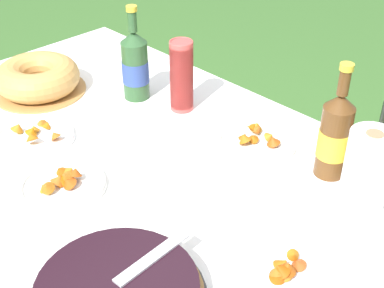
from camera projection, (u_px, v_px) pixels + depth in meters
garden_table at (117, 172)px, 1.52m from camera, size 1.57×1.09×0.67m
tablecloth at (116, 159)px, 1.49m from camera, size 1.58×1.10×0.10m
bundt_cake at (38, 78)px, 1.76m from camera, size 0.31×0.31×0.10m
cup_stack at (182, 76)px, 1.63m from camera, size 0.07×0.07×0.23m
cider_bottle_green at (135, 65)px, 1.70m from camera, size 0.09×0.09×0.31m
cider_bottle_amber at (335, 136)px, 1.35m from camera, size 0.08×0.08×0.32m
snack_plate_near at (34, 136)px, 1.54m from camera, size 0.23×0.23×0.06m
snack_plate_left at (257, 141)px, 1.52m from camera, size 0.22×0.22×0.05m
snack_plate_right at (63, 184)px, 1.35m from camera, size 0.22×0.22×0.06m
snack_plate_far at (284, 274)px, 1.10m from camera, size 0.22×0.22×0.06m
paper_towel_roll at (367, 171)px, 1.25m from camera, size 0.11×0.11×0.21m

